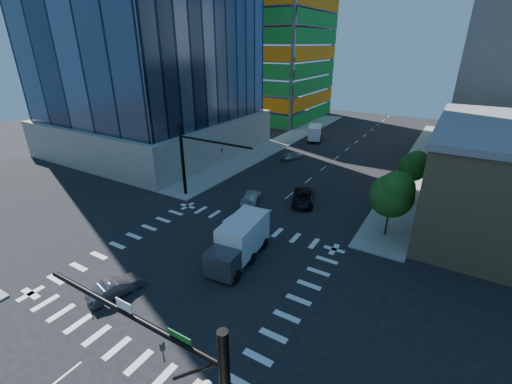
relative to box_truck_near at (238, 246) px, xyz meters
The scene contains 14 objects.
ground 3.98m from the box_truck_near, 128.92° to the right, with size 160.00×160.00×0.00m, color black.
road_markings 3.98m from the box_truck_near, 128.92° to the right, with size 20.00×20.00×0.01m, color silver.
sidewalk_ne 38.56m from the box_truck_near, 74.64° to the left, with size 5.00×60.00×0.15m, color gray.
sidewalk_nw 40.02m from the box_truck_near, 111.71° to the left, with size 5.00×60.00×0.15m, color gray.
construction_building 70.03m from the box_truck_near, 116.70° to the left, with size 25.16×34.50×70.60m.
signal_mast_nw 15.54m from the box_truck_near, 144.85° to the left, with size 10.20×0.40×9.00m.
tree_south 15.45m from the box_truck_near, 46.95° to the left, with size 4.16×4.16×6.82m.
tree_north 25.51m from the box_truck_near, 65.25° to the left, with size 3.54×3.52×5.78m.
car_nb_far 14.03m from the box_truck_near, 89.71° to the left, with size 2.45×5.30×1.47m, color black.
car_sb_near 12.36m from the box_truck_near, 116.42° to the left, with size 1.87×4.60×1.33m, color silver.
car_sb_mid 29.97m from the box_truck_near, 106.39° to the left, with size 1.55×3.85×1.31m, color #A8A9B0.
car_sb_cross 10.19m from the box_truck_near, 122.91° to the right, with size 1.42×4.07×1.34m, color #515055.
box_truck_near is the anchor object (origin of this frame).
box_truck_far 43.31m from the box_truck_near, 103.17° to the left, with size 4.20×6.31×3.05m.
Camera 1 is at (16.71, -18.07, 17.69)m, focal length 24.00 mm.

